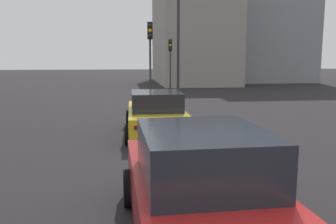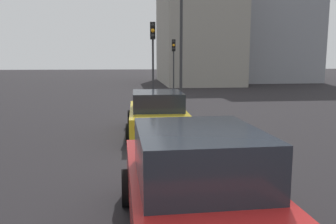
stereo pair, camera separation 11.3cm
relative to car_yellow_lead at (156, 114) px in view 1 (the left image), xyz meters
The scene contains 7 objects.
car_yellow_lead is the anchor object (origin of this frame).
car_red_second 6.97m from the car_yellow_lead, behind, with size 4.37×2.04×1.63m.
traffic_light_near_left 7.96m from the car_yellow_lead, ahead, with size 0.32×0.30×4.42m.
traffic_light_near_right 16.20m from the car_yellow_lead, ahead, with size 0.32×0.30×3.97m.
street_lamp_kerbside 8.99m from the car_yellow_lead, 13.86° to the right, with size 0.56×0.36×6.81m.
building_facade_left 33.49m from the car_yellow_lead, 25.58° to the right, with size 13.67×9.99×17.41m, color gray.
building_facade_center 26.13m from the car_yellow_lead, 13.55° to the right, with size 13.37×7.02×9.83m, color gray.
Camera 1 is at (-3.22, 1.08, 2.51)m, focal length 37.53 mm.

